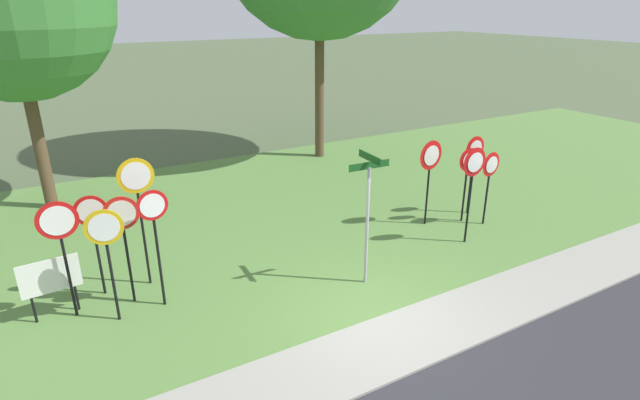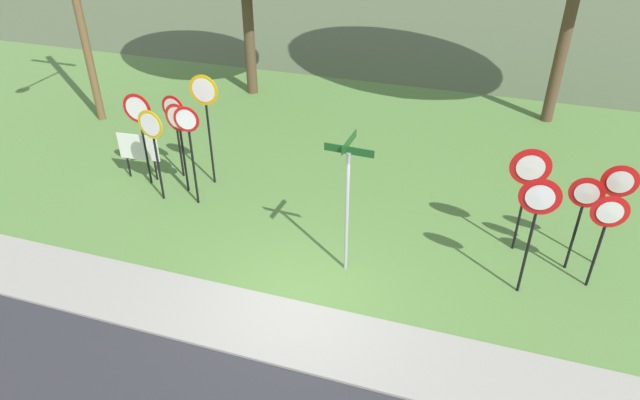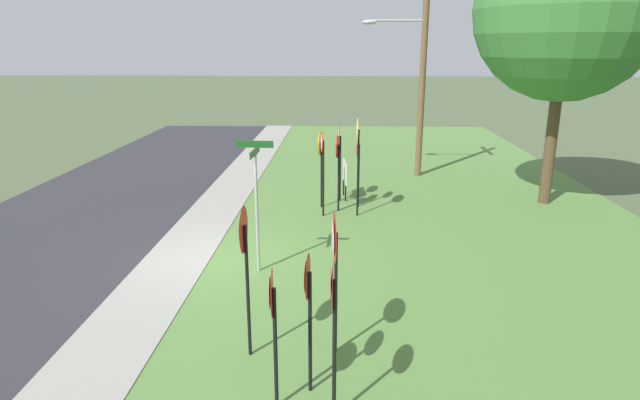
% 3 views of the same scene
% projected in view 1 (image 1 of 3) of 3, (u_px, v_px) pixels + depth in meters
% --- Properties ---
extents(ground_plane, '(160.00, 160.00, 0.00)m').
position_uv_depth(ground_plane, '(377.00, 319.00, 9.96)').
color(ground_plane, '#4C5B3D').
extents(sidewalk_strip, '(44.00, 1.60, 0.06)m').
position_uv_depth(sidewalk_strip, '(402.00, 340.00, 9.30)').
color(sidewalk_strip, '#99968C').
rests_on(sidewalk_strip, ground_plane).
extents(grass_median, '(44.00, 12.00, 0.04)m').
position_uv_depth(grass_median, '(258.00, 215.00, 14.79)').
color(grass_median, '#567F3D').
rests_on(grass_median, ground_plane).
extents(stop_sign_near_left, '(0.61, 0.11, 2.54)m').
position_uv_depth(stop_sign_near_left, '(155.00, 225.00, 9.71)').
color(stop_sign_near_left, black).
rests_on(stop_sign_near_left, grass_median).
extents(stop_sign_near_right, '(0.75, 0.09, 2.91)m').
position_uv_depth(stop_sign_near_right, '(138.00, 194.00, 10.38)').
color(stop_sign_near_right, black).
rests_on(stop_sign_near_right, grass_median).
extents(stop_sign_far_left, '(0.75, 0.10, 2.46)m').
position_uv_depth(stop_sign_far_left, '(60.00, 235.00, 9.36)').
color(stop_sign_far_left, black).
rests_on(stop_sign_far_left, grass_median).
extents(stop_sign_far_center, '(0.65, 0.12, 2.26)m').
position_uv_depth(stop_sign_far_center, '(93.00, 225.00, 10.17)').
color(stop_sign_far_center, black).
rests_on(stop_sign_far_center, grass_median).
extents(stop_sign_far_right, '(0.70, 0.13, 2.36)m').
position_uv_depth(stop_sign_far_right, '(106.00, 242.00, 9.25)').
color(stop_sign_far_right, black).
rests_on(stop_sign_far_right, grass_median).
extents(stop_sign_center_tall, '(0.69, 0.13, 2.36)m').
position_uv_depth(stop_sign_center_tall, '(123.00, 227.00, 9.87)').
color(stop_sign_center_tall, black).
rests_on(stop_sign_center_tall, grass_median).
extents(yield_sign_near_left, '(0.66, 0.11, 2.16)m').
position_uv_depth(yield_sign_near_left, '(468.00, 168.00, 13.77)').
color(yield_sign_near_left, black).
rests_on(yield_sign_near_left, grass_median).
extents(yield_sign_near_right, '(0.68, 0.11, 2.10)m').
position_uv_depth(yield_sign_near_right, '(490.00, 172.00, 13.59)').
color(yield_sign_near_right, black).
rests_on(yield_sign_near_right, grass_median).
extents(yield_sign_far_left, '(0.74, 0.10, 2.56)m').
position_uv_depth(yield_sign_far_left, '(474.00, 173.00, 12.38)').
color(yield_sign_far_left, black).
rests_on(yield_sign_far_left, grass_median).
extents(yield_sign_far_right, '(0.82, 0.12, 2.43)m').
position_uv_depth(yield_sign_far_right, '(431.00, 163.00, 13.48)').
color(yield_sign_far_right, black).
rests_on(yield_sign_far_right, grass_median).
extents(yield_sign_center, '(0.70, 0.10, 2.34)m').
position_uv_depth(yield_sign_center, '(474.00, 157.00, 14.27)').
color(yield_sign_center, black).
rests_on(yield_sign_center, grass_median).
extents(street_name_post, '(0.96, 0.82, 2.98)m').
position_uv_depth(street_name_post, '(368.00, 209.00, 10.58)').
color(street_name_post, '#9EA0A8').
rests_on(street_name_post, grass_median).
extents(notice_board, '(1.10, 0.12, 1.25)m').
position_uv_depth(notice_board, '(50.00, 279.00, 9.71)').
color(notice_board, black).
rests_on(notice_board, grass_median).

